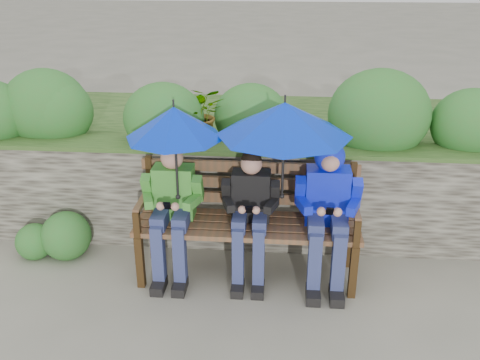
# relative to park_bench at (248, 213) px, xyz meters

# --- Properties ---
(ground) EXTENTS (60.00, 60.00, 0.00)m
(ground) POSITION_rel_park_bench_xyz_m (-0.06, -0.21, -0.58)
(ground) COLOR slate
(ground) RESTS_ON ground
(garden_backdrop) EXTENTS (8.00, 2.84, 1.76)m
(garden_backdrop) POSITION_rel_park_bench_xyz_m (-0.14, 1.37, 0.06)
(garden_backdrop) COLOR #353129
(garden_backdrop) RESTS_ON ground
(park_bench) EXTENTS (1.95, 0.57, 1.03)m
(park_bench) POSITION_rel_park_bench_xyz_m (0.00, 0.00, 0.00)
(park_bench) COLOR #301F0D
(park_bench) RESTS_ON ground
(boy_left) EXTENTS (0.52, 0.61, 1.22)m
(boy_left) POSITION_rel_park_bench_xyz_m (-0.65, -0.10, 0.10)
(boy_left) COLOR #3E8A2B
(boy_left) RESTS_ON ground
(boy_middle) EXTENTS (0.49, 0.57, 1.18)m
(boy_middle) POSITION_rel_park_bench_xyz_m (0.03, -0.09, 0.09)
(boy_middle) COLOR black
(boy_middle) RESTS_ON ground
(boy_right) EXTENTS (0.55, 0.67, 1.26)m
(boy_right) POSITION_rel_park_bench_xyz_m (0.68, -0.09, 0.17)
(boy_right) COLOR #2129BD
(boy_right) RESTS_ON ground
(umbrella_left) EXTENTS (0.82, 0.82, 0.88)m
(umbrella_left) POSITION_rel_park_bench_xyz_m (-0.60, -0.10, 0.85)
(umbrella_left) COLOR #0027C4
(umbrella_left) RESTS_ON ground
(umbrella_right) EXTENTS (1.11, 1.11, 0.90)m
(umbrella_right) POSITION_rel_park_bench_xyz_m (0.29, -0.06, 0.89)
(umbrella_right) COLOR #0027C4
(umbrella_right) RESTS_ON ground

